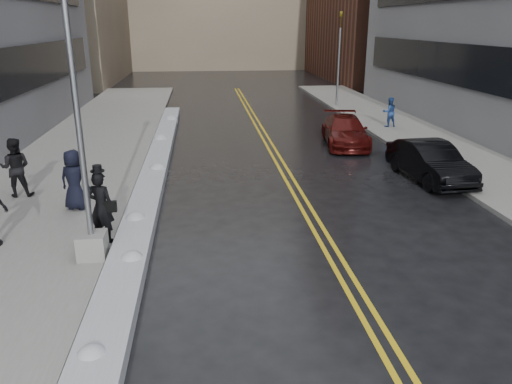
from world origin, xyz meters
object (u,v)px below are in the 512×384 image
object	(u,v)px
pedestrian_east	(389,112)
car_black	(430,162)
pedestrian_c	(74,180)
pedestrian_fedora	(101,207)
lamppost	(83,160)
fire_hydrant	(437,148)
traffic_signal	(339,56)
car_maroon	(345,131)
pedestrian_b	(15,167)

from	to	relation	value
pedestrian_east	car_black	distance (m)	9.25
pedestrian_c	car_black	distance (m)	12.10
pedestrian_fedora	lamppost	bearing A→B (deg)	102.71
fire_hydrant	pedestrian_east	size ratio (longest dim) A/B	0.47
lamppost	pedestrian_c	distance (m)	3.87
traffic_signal	pedestrian_fedora	xyz separation A→B (m)	(-11.70, -21.09, -2.33)
pedestrian_east	lamppost	bearing A→B (deg)	44.80
pedestrian_c	car_maroon	size ratio (longest dim) A/B	0.39
lamppost	fire_hydrant	xyz separation A→B (m)	(12.30, 8.00, -1.98)
traffic_signal	car_black	size ratio (longest dim) A/B	1.41
pedestrian_c	traffic_signal	bearing A→B (deg)	-108.62
pedestrian_b	pedestrian_c	xyz separation A→B (m)	(2.13, -1.43, -0.04)
pedestrian_b	car_maroon	world-z (taller)	pedestrian_b
lamppost	pedestrian_fedora	xyz separation A→B (m)	(0.10, 0.91, -1.46)
fire_hydrant	pedestrian_east	distance (m)	6.52
lamppost	fire_hydrant	world-z (taller)	lamppost
fire_hydrant	pedestrian_b	world-z (taller)	pedestrian_b
car_black	car_maroon	world-z (taller)	car_black
pedestrian_fedora	car_maroon	size ratio (longest dim) A/B	0.40
traffic_signal	pedestrian_east	size ratio (longest dim) A/B	3.84
lamppost	pedestrian_east	distance (m)	19.31
pedestrian_fedora	car_black	xyz separation A→B (m)	(10.70, 4.52, -0.37)
pedestrian_c	pedestrian_fedora	bearing A→B (deg)	132.33
lamppost	car_black	world-z (taller)	lamppost
car_maroon	pedestrian_east	bearing A→B (deg)	52.43
fire_hydrant	pedestrian_c	size ratio (longest dim) A/B	0.40
car_black	pedestrian_fedora	bearing A→B (deg)	-161.74
fire_hydrant	pedestrian_fedora	bearing A→B (deg)	-149.84
pedestrian_east	traffic_signal	bearing A→B (deg)	-87.66
traffic_signal	pedestrian_b	bearing A→B (deg)	-131.24
pedestrian_fedora	pedestrian_c	world-z (taller)	pedestrian_fedora
lamppost	traffic_signal	size ratio (longest dim) A/B	1.27
lamppost	pedestrian_b	xyz separation A→B (m)	(-3.25, 4.83, -1.44)
car_black	car_maroon	size ratio (longest dim) A/B	0.93
lamppost	traffic_signal	bearing A→B (deg)	61.79
fire_hydrant	lamppost	bearing A→B (deg)	-146.96
fire_hydrant	car_maroon	size ratio (longest dim) A/B	0.16
traffic_signal	lamppost	bearing A→B (deg)	-118.21
pedestrian_fedora	pedestrian_b	world-z (taller)	pedestrian_b
fire_hydrant	traffic_signal	bearing A→B (deg)	92.05
fire_hydrant	traffic_signal	xyz separation A→B (m)	(-0.50, 14.00, 2.85)
lamppost	pedestrian_fedora	bearing A→B (deg)	83.73
pedestrian_c	car_maroon	world-z (taller)	pedestrian_c
pedestrian_c	car_black	bearing A→B (deg)	-154.15
traffic_signal	pedestrian_east	xyz separation A→B (m)	(0.85, -7.50, -2.47)
pedestrian_c	fire_hydrant	bearing A→B (deg)	-144.91
pedestrian_b	pedestrian_c	bearing A→B (deg)	142.16
pedestrian_fedora	pedestrian_b	bearing A→B (deg)	-30.47
pedestrian_fedora	car_black	bearing A→B (deg)	-138.10
fire_hydrant	pedestrian_c	world-z (taller)	pedestrian_c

